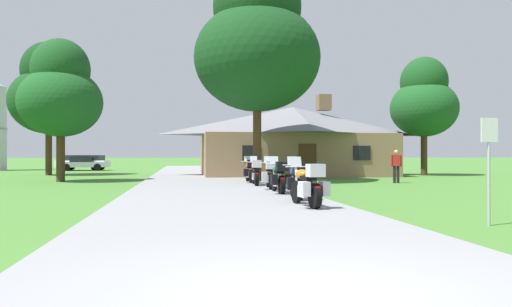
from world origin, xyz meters
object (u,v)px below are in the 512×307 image
tree_left_far (49,92)px  parked_white_suv_far_left (84,162)px  metal_signpost_roadside (489,158)px  motorcycle_red_fifth_in_row (255,173)px  tree_right_of_lodge (424,101)px  motorcycle_blue_second_in_row (297,181)px  parked_silver_sedan_far_left (82,164)px  motorcycle_green_third_in_row (279,178)px  motorcycle_orange_farthest_in_row (250,171)px  motorcycle_orange_fourth_in_row (270,175)px  tree_by_lodge_front (257,43)px  bystander_red_shirt_near_lodge (396,165)px  tree_left_near (61,93)px  motorcycle_orange_nearest_to_camera (308,186)px

tree_left_far → parked_white_suv_far_left: bearing=89.0°
metal_signpost_roadside → tree_left_far: bearing=119.5°
motorcycle_red_fifth_in_row → tree_right_of_lodge: size_ratio=0.25×
motorcycle_blue_second_in_row → parked_silver_sedan_far_left: (-12.51, 31.50, 0.03)m
motorcycle_green_third_in_row → motorcycle_orange_farthest_in_row: same height
motorcycle_green_third_in_row → motorcycle_orange_fourth_in_row: same height
motorcycle_orange_fourth_in_row → tree_by_lodge_front: tree_by_lodge_front is taller
motorcycle_red_fifth_in_row → tree_right_of_lodge: bearing=40.5°
motorcycle_blue_second_in_row → bystander_red_shirt_near_lodge: 11.19m
motorcycle_blue_second_in_row → motorcycle_red_fifth_in_row: size_ratio=1.00×
motorcycle_orange_fourth_in_row → tree_right_of_lodge: (13.15, 12.62, 4.59)m
motorcycle_green_third_in_row → bystander_red_shirt_near_lodge: (7.22, 6.23, 0.32)m
tree_left_near → parked_white_suv_far_left: (-2.73, 20.08, -3.93)m
motorcycle_red_fifth_in_row → tree_left_far: bearing=134.6°
tree_by_lodge_front → parked_white_suv_far_left: tree_by_lodge_front is taller
metal_signpost_roadside → tree_left_far: size_ratio=0.23×
motorcycle_blue_second_in_row → motorcycle_orange_farthest_in_row: (-0.18, 9.25, 0.00)m
motorcycle_green_third_in_row → motorcycle_red_fifth_in_row: (-0.15, 4.73, 0.01)m
metal_signpost_roadside → parked_silver_sedan_far_left: size_ratio=0.48×
motorcycle_blue_second_in_row → metal_signpost_roadside: 6.26m
tree_left_far → parked_silver_sedan_far_left: 11.36m
tree_left_near → bystander_red_shirt_near_lodge: bearing=-12.5°
motorcycle_red_fifth_in_row → motorcycle_orange_farthest_in_row: bearing=92.0°
motorcycle_green_third_in_row → tree_left_far: 23.43m
motorcycle_green_third_in_row → tree_left_far: tree_left_far is taller
motorcycle_orange_nearest_to_camera → tree_right_of_lodge: (13.38, 19.53, 4.59)m
motorcycle_orange_fourth_in_row → motorcycle_red_fifth_in_row: 2.47m
motorcycle_orange_farthest_in_row → parked_silver_sedan_far_left: motorcycle_orange_farthest_in_row is taller
motorcycle_green_third_in_row → tree_left_far: size_ratio=0.22×
motorcycle_orange_nearest_to_camera → tree_right_of_lodge: bearing=50.2°
metal_signpost_roadside → motorcycle_orange_nearest_to_camera: bearing=129.4°
motorcycle_orange_farthest_in_row → tree_by_lodge_front: 6.82m
motorcycle_orange_fourth_in_row → tree_by_lodge_front: 8.95m
motorcycle_blue_second_in_row → motorcycle_red_fifth_in_row: same height
motorcycle_orange_fourth_in_row → motorcycle_red_fifth_in_row: size_ratio=1.00×
tree_left_far → tree_by_lodge_front: bearing=-39.3°
motorcycle_green_third_in_row → bystander_red_shirt_near_lodge: size_ratio=1.25×
motorcycle_orange_nearest_to_camera → parked_white_suv_far_left: bearing=104.2°
motorcycle_orange_nearest_to_camera → tree_left_far: size_ratio=0.22×
motorcycle_red_fifth_in_row → tree_left_near: tree_left_near is taller
motorcycle_orange_fourth_in_row → metal_signpost_roadside: 10.65m
parked_silver_sedan_far_left → parked_white_suv_far_left: bearing=-5.4°
motorcycle_red_fifth_in_row → parked_silver_sedan_far_left: motorcycle_red_fifth_in_row is taller
tree_by_lodge_front → motorcycle_orange_nearest_to_camera: bearing=-92.7°
motorcycle_blue_second_in_row → motorcycle_red_fifth_in_row: (-0.23, 7.11, 0.01)m
parked_white_suv_far_left → parked_silver_sedan_far_left: parked_white_suv_far_left is taller
motorcycle_orange_nearest_to_camera → metal_signpost_roadside: metal_signpost_roadside is taller
tree_right_of_lodge → parked_silver_sedan_far_left: size_ratio=1.86×
bystander_red_shirt_near_lodge → metal_signpost_roadside: size_ratio=0.78×
motorcycle_blue_second_in_row → parked_silver_sedan_far_left: size_ratio=0.47×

